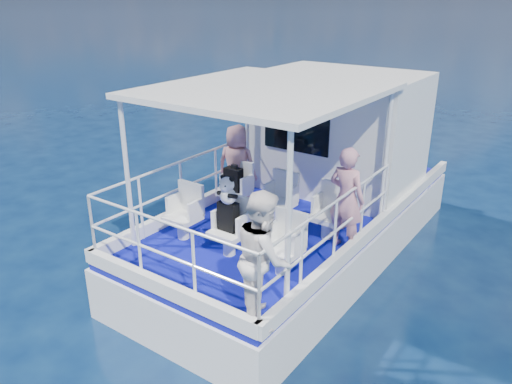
# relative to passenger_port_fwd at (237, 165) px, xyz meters

# --- Properties ---
(ground) EXTENTS (2000.00, 2000.00, 0.00)m
(ground) POSITION_rel_passenger_port_fwd_xyz_m (1.05, -0.47, -1.62)
(ground) COLOR #081A3B
(ground) RESTS_ON ground
(hull) EXTENTS (3.00, 7.00, 1.60)m
(hull) POSITION_rel_passenger_port_fwd_xyz_m (1.05, 0.53, -1.62)
(hull) COLOR white
(hull) RESTS_ON ground
(deck) EXTENTS (2.90, 6.90, 0.10)m
(deck) POSITION_rel_passenger_port_fwd_xyz_m (1.05, 0.53, -0.77)
(deck) COLOR #0A0D91
(deck) RESTS_ON hull
(cabin) EXTENTS (2.85, 2.00, 2.20)m
(cabin) POSITION_rel_passenger_port_fwd_xyz_m (1.05, 1.83, 0.38)
(cabin) COLOR white
(cabin) RESTS_ON deck
(canopy) EXTENTS (3.00, 3.20, 0.08)m
(canopy) POSITION_rel_passenger_port_fwd_xyz_m (1.05, -0.67, 1.52)
(canopy) COLOR white
(canopy) RESTS_ON cabin
(canopy_posts) EXTENTS (2.77, 2.97, 2.20)m
(canopy_posts) POSITION_rel_passenger_port_fwd_xyz_m (1.05, -0.72, 0.38)
(canopy_posts) COLOR white
(canopy_posts) RESTS_ON deck
(railings) EXTENTS (2.84, 3.59, 1.00)m
(railings) POSITION_rel_passenger_port_fwd_xyz_m (1.05, -1.04, -0.22)
(railings) COLOR white
(railings) RESTS_ON deck
(seat_port_fwd) EXTENTS (0.48, 0.46, 0.38)m
(seat_port_fwd) POSITION_rel_passenger_port_fwd_xyz_m (0.15, -0.27, -0.53)
(seat_port_fwd) COLOR white
(seat_port_fwd) RESTS_ON deck
(seat_center_fwd) EXTENTS (0.48, 0.46, 0.38)m
(seat_center_fwd) POSITION_rel_passenger_port_fwd_xyz_m (1.05, -0.27, -0.53)
(seat_center_fwd) COLOR white
(seat_center_fwd) RESTS_ON deck
(seat_stbd_fwd) EXTENTS (0.48, 0.46, 0.38)m
(seat_stbd_fwd) POSITION_rel_passenger_port_fwd_xyz_m (1.95, -0.27, -0.53)
(seat_stbd_fwd) COLOR white
(seat_stbd_fwd) RESTS_ON deck
(seat_port_aft) EXTENTS (0.48, 0.46, 0.38)m
(seat_port_aft) POSITION_rel_passenger_port_fwd_xyz_m (0.15, -1.57, -0.53)
(seat_port_aft) COLOR white
(seat_port_aft) RESTS_ON deck
(seat_center_aft) EXTENTS (0.48, 0.46, 0.38)m
(seat_center_aft) POSITION_rel_passenger_port_fwd_xyz_m (1.05, -1.57, -0.53)
(seat_center_aft) COLOR white
(seat_center_aft) RESTS_ON deck
(seat_stbd_aft) EXTENTS (0.48, 0.46, 0.38)m
(seat_stbd_aft) POSITION_rel_passenger_port_fwd_xyz_m (1.95, -1.57, -0.53)
(seat_stbd_aft) COLOR white
(seat_stbd_aft) RESTS_ON deck
(passenger_port_fwd) EXTENTS (0.63, 0.52, 1.44)m
(passenger_port_fwd) POSITION_rel_passenger_port_fwd_xyz_m (0.00, 0.00, 0.00)
(passenger_port_fwd) COLOR tan
(passenger_port_fwd) RESTS_ON deck
(passenger_stbd_fwd) EXTENTS (0.61, 0.44, 1.55)m
(passenger_stbd_fwd) POSITION_rel_passenger_port_fwd_xyz_m (2.30, -0.41, 0.05)
(passenger_stbd_fwd) COLOR pink
(passenger_stbd_fwd) RESTS_ON deck
(passenger_stbd_aft) EXTENTS (0.95, 0.97, 1.58)m
(passenger_stbd_aft) POSITION_rel_passenger_port_fwd_xyz_m (2.30, -2.52, 0.07)
(passenger_stbd_aft) COLOR white
(passenger_stbd_aft) RESTS_ON deck
(backpack_port) EXTENTS (0.31, 0.17, 0.40)m
(backpack_port) POSITION_rel_passenger_port_fwd_xyz_m (0.15, -0.29, -0.14)
(backpack_port) COLOR black
(backpack_port) RESTS_ON seat_port_fwd
(backpack_center) EXTENTS (0.28, 0.16, 0.43)m
(backpack_center) POSITION_rel_passenger_port_fwd_xyz_m (1.03, -1.55, -0.13)
(backpack_center) COLOR black
(backpack_center) RESTS_ON seat_center_aft
(compact_camera) EXTENTS (0.11, 0.06, 0.06)m
(compact_camera) POSITION_rel_passenger_port_fwd_xyz_m (0.16, -0.28, 0.09)
(compact_camera) COLOR black
(compact_camera) RESTS_ON backpack_port
(panda) EXTENTS (0.26, 0.22, 0.41)m
(panda) POSITION_rel_passenger_port_fwd_xyz_m (1.05, -1.58, 0.29)
(panda) COLOR white
(panda) RESTS_ON backpack_center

